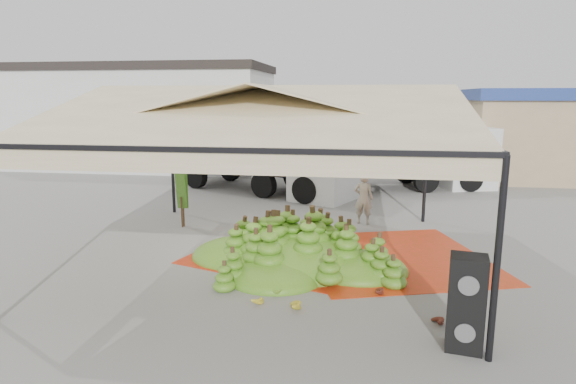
% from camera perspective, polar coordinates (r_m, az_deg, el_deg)
% --- Properties ---
extents(ground, '(90.00, 90.00, 0.00)m').
position_cam_1_polar(ground, '(11.57, -2.13, -7.74)').
color(ground, slate).
rests_on(ground, ground).
extents(canopy_tent, '(8.10, 8.10, 4.00)m').
position_cam_1_polar(canopy_tent, '(10.95, -2.26, 8.81)').
color(canopy_tent, black).
rests_on(canopy_tent, ground).
extents(building_white, '(14.30, 6.30, 5.40)m').
position_cam_1_polar(building_white, '(27.56, -17.44, 8.56)').
color(building_white, silver).
rests_on(building_white, ground).
extents(building_tan, '(6.30, 5.30, 4.10)m').
position_cam_1_polar(building_tan, '(25.08, 27.32, 6.15)').
color(building_tan, tan).
rests_on(building_tan, ground).
extents(tarp_left, '(5.01, 4.89, 0.01)m').
position_cam_1_polar(tarp_left, '(11.90, -0.15, -7.15)').
color(tarp_left, red).
rests_on(tarp_left, ground).
extents(tarp_right, '(5.22, 5.36, 0.01)m').
position_cam_1_polar(tarp_right, '(11.83, 12.49, -7.55)').
color(tarp_right, red).
rests_on(tarp_right, ground).
extents(banana_heap, '(5.87, 5.09, 1.13)m').
position_cam_1_polar(banana_heap, '(10.94, 1.37, -5.76)').
color(banana_heap, '#367017').
rests_on(banana_heap, ground).
extents(hand_yellow_a, '(0.50, 0.46, 0.18)m').
position_cam_1_polar(hand_yellow_a, '(9.15, -3.90, -12.43)').
color(hand_yellow_a, gold).
rests_on(hand_yellow_a, ground).
extents(hand_yellow_b, '(0.57, 0.50, 0.23)m').
position_cam_1_polar(hand_yellow_b, '(8.86, 0.26, -13.07)').
color(hand_yellow_b, gold).
rests_on(hand_yellow_b, ground).
extents(hand_red_a, '(0.48, 0.42, 0.19)m').
position_cam_1_polar(hand_red_a, '(8.69, 16.92, -14.26)').
color(hand_red_a, maroon).
rests_on(hand_red_a, ground).
extents(hand_red_b, '(0.43, 0.36, 0.19)m').
position_cam_1_polar(hand_red_b, '(9.65, 10.29, -11.30)').
color(hand_red_b, maroon).
rests_on(hand_red_b, ground).
extents(hand_green, '(0.49, 0.42, 0.20)m').
position_cam_1_polar(hand_green, '(9.51, -1.53, -11.42)').
color(hand_green, '#4C7217').
rests_on(hand_green, ground).
extents(hanging_bunches, '(4.74, 0.24, 0.20)m').
position_cam_1_polar(hanging_bunches, '(12.43, 5.52, 5.92)').
color(hanging_bunches, '#437A19').
rests_on(hanging_bunches, ground).
extents(speaker_stack, '(0.60, 0.55, 1.47)m').
position_cam_1_polar(speaker_stack, '(7.83, 20.37, -12.25)').
color(speaker_stack, black).
rests_on(speaker_stack, ground).
extents(banana_leaves, '(0.96, 1.36, 3.70)m').
position_cam_1_polar(banana_leaves, '(14.20, -12.49, -4.40)').
color(banana_leaves, '#386D1D').
rests_on(banana_leaves, ground).
extents(vendor, '(0.62, 0.46, 1.56)m').
position_cam_1_polar(vendor, '(14.53, 8.95, -0.74)').
color(vendor, gray).
rests_on(vendor, ground).
extents(truck_left, '(7.71, 5.35, 2.52)m').
position_cam_1_polar(truck_left, '(19.08, -1.70, 4.60)').
color(truck_left, '#4E311A').
rests_on(truck_left, ground).
extents(truck_right, '(7.70, 4.39, 2.51)m').
position_cam_1_polar(truck_right, '(20.64, 14.24, 4.74)').
color(truck_right, '#493018').
rests_on(truck_right, ground).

